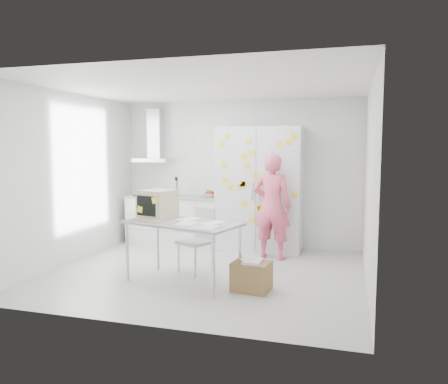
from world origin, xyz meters
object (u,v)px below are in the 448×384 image
(person, at_px, (272,206))
(desk, at_px, (166,212))
(cardboard_box, at_px, (252,276))
(chair, at_px, (199,236))

(person, xyz_separation_m, desk, (-1.23, -1.50, 0.06))
(desk, distance_m, cardboard_box, 1.49)
(person, height_order, cardboard_box, person)
(chair, bearing_deg, desk, -102.56)
(chair, bearing_deg, person, 76.56)
(chair, distance_m, cardboard_box, 1.17)
(desk, height_order, cardboard_box, desk)
(person, distance_m, desk, 1.94)
(desk, bearing_deg, chair, 66.97)
(desk, height_order, chair, desk)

